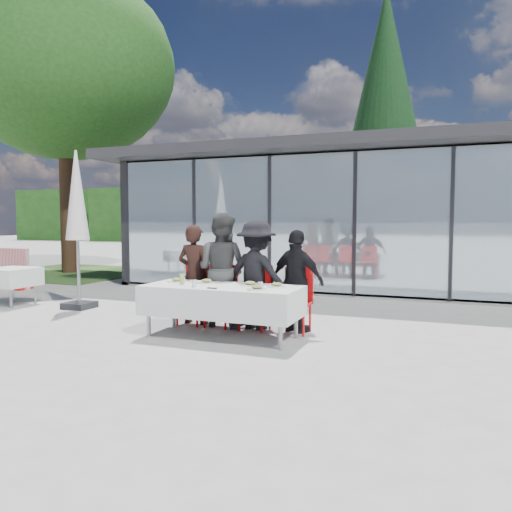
% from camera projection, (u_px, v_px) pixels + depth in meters
% --- Properties ---
extents(ground, '(90.00, 90.00, 0.00)m').
position_uv_depth(ground, '(236.00, 333.00, 7.47)').
color(ground, '#A4A19B').
rests_on(ground, ground).
extents(pavilion, '(14.80, 8.80, 3.44)m').
position_uv_depth(pavilion, '(415.00, 204.00, 14.18)').
color(pavilion, gray).
rests_on(pavilion, ground).
extents(treeline, '(62.50, 2.00, 4.40)m').
position_uv_depth(treeline, '(373.00, 213.00, 34.06)').
color(treeline, '#173B12').
rests_on(treeline, ground).
extents(dining_table, '(2.26, 0.96, 0.75)m').
position_uv_depth(dining_table, '(222.00, 300.00, 7.12)').
color(dining_table, silver).
rests_on(dining_table, ground).
extents(diner_a, '(0.60, 0.60, 1.61)m').
position_uv_depth(diner_a, '(194.00, 274.00, 8.09)').
color(diner_a, black).
rests_on(diner_a, ground).
extents(diner_chair_a, '(0.44, 0.44, 0.97)m').
position_uv_depth(diner_chair_a, '(195.00, 291.00, 8.12)').
color(diner_chair_a, red).
rests_on(diner_chair_a, ground).
extents(diner_b, '(0.97, 0.97, 1.80)m').
position_uv_depth(diner_b, '(222.00, 270.00, 7.90)').
color(diner_b, '#434343').
rests_on(diner_b, ground).
extents(diner_chair_b, '(0.44, 0.44, 0.97)m').
position_uv_depth(diner_chair_b, '(222.00, 292.00, 7.94)').
color(diner_chair_b, red).
rests_on(diner_chair_b, ground).
extents(diner_c, '(1.26, 1.26, 1.68)m').
position_uv_depth(diner_c, '(257.00, 275.00, 7.69)').
color(diner_c, black).
rests_on(diner_c, ground).
extents(diner_chair_c, '(0.44, 0.44, 0.97)m').
position_uv_depth(diner_chair_c, '(257.00, 294.00, 7.73)').
color(diner_chair_c, red).
rests_on(diner_chair_c, ground).
extents(diner_d, '(1.13, 1.13, 1.54)m').
position_uv_depth(diner_d, '(297.00, 281.00, 7.46)').
color(diner_d, black).
rests_on(diner_d, ground).
extents(diner_chair_d, '(0.44, 0.44, 0.97)m').
position_uv_depth(diner_chair_d, '(297.00, 296.00, 7.49)').
color(diner_chair_d, red).
rests_on(diner_chair_d, ground).
extents(plate_a, '(0.28, 0.28, 0.07)m').
position_uv_depth(plate_a, '(177.00, 281.00, 7.52)').
color(plate_a, white).
rests_on(plate_a, dining_table).
extents(plate_b, '(0.28, 0.28, 0.07)m').
position_uv_depth(plate_b, '(206.00, 282.00, 7.37)').
color(plate_b, white).
rests_on(plate_b, dining_table).
extents(plate_c, '(0.28, 0.28, 0.07)m').
position_uv_depth(plate_c, '(250.00, 284.00, 7.10)').
color(plate_c, white).
rests_on(plate_c, dining_table).
extents(plate_d, '(0.28, 0.28, 0.07)m').
position_uv_depth(plate_d, '(277.00, 285.00, 6.95)').
color(plate_d, white).
rests_on(plate_d, dining_table).
extents(plate_extra, '(0.28, 0.28, 0.07)m').
position_uv_depth(plate_extra, '(257.00, 288.00, 6.67)').
color(plate_extra, white).
rests_on(plate_extra, dining_table).
extents(juice_bottle, '(0.06, 0.06, 0.16)m').
position_uv_depth(juice_bottle, '(182.00, 279.00, 7.21)').
color(juice_bottle, '#8EB24A').
rests_on(juice_bottle, dining_table).
extents(drinking_glasses, '(1.31, 0.26, 0.10)m').
position_uv_depth(drinking_glasses, '(212.00, 283.00, 6.98)').
color(drinking_glasses, silver).
rests_on(drinking_glasses, dining_table).
extents(folded_eyeglasses, '(0.14, 0.03, 0.01)m').
position_uv_depth(folded_eyeglasses, '(212.00, 288.00, 6.79)').
color(folded_eyeglasses, black).
rests_on(folded_eyeglasses, dining_table).
extents(spare_table_left, '(0.86, 0.86, 0.74)m').
position_uv_depth(spare_table_left, '(11.00, 277.00, 9.90)').
color(spare_table_left, silver).
rests_on(spare_table_left, ground).
extents(market_umbrella, '(0.50, 0.50, 3.00)m').
position_uv_depth(market_umbrella, '(77.00, 206.00, 9.42)').
color(market_umbrella, black).
rests_on(market_umbrella, ground).
extents(deciduous_tree, '(7.04, 6.40, 9.38)m').
position_uv_depth(deciduous_tree, '(65.00, 68.00, 15.68)').
color(deciduous_tree, '#382316').
rests_on(deciduous_tree, ground).
extents(conifer_tree, '(4.00, 4.00, 10.50)m').
position_uv_depth(conifer_tree, '(385.00, 107.00, 18.95)').
color(conifer_tree, '#382316').
rests_on(conifer_tree, ground).
extents(grass_patch, '(5.00, 5.00, 0.02)m').
position_uv_depth(grass_patch, '(70.00, 272.00, 16.13)').
color(grass_patch, '#385926').
rests_on(grass_patch, ground).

